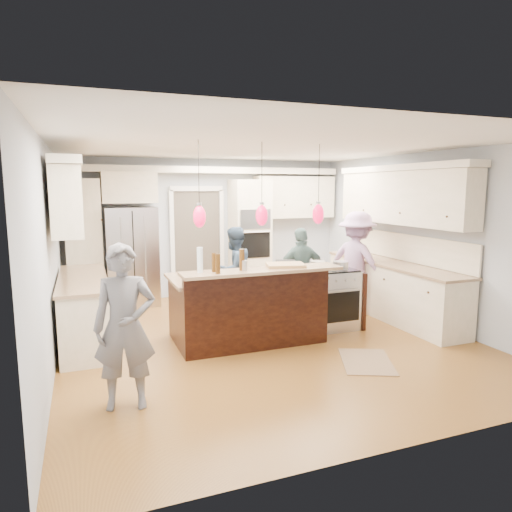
{
  "coord_description": "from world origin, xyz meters",
  "views": [
    {
      "loc": [
        -2.36,
        -5.84,
        2.14
      ],
      "look_at": [
        0.0,
        0.35,
        1.15
      ],
      "focal_mm": 32.0,
      "sensor_mm": 36.0,
      "label": 1
    }
  ],
  "objects_px": {
    "refrigerator": "(132,257)",
    "island_range": "(331,298)",
    "kitchen_island": "(247,306)",
    "person_far_left": "(234,270)",
    "person_bar_end": "(125,327)"
  },
  "relations": [
    {
      "from": "refrigerator",
      "to": "kitchen_island",
      "type": "bearing_deg",
      "value": -63.1
    },
    {
      "from": "kitchen_island",
      "to": "person_far_left",
      "type": "relative_size",
      "value": 1.41
    },
    {
      "from": "island_range",
      "to": "person_far_left",
      "type": "xyz_separation_m",
      "value": [
        -1.14,
        1.32,
        0.29
      ]
    },
    {
      "from": "person_bar_end",
      "to": "person_far_left",
      "type": "distance_m",
      "value": 3.55
    },
    {
      "from": "refrigerator",
      "to": "island_range",
      "type": "bearing_deg",
      "value": -42.59
    },
    {
      "from": "person_bar_end",
      "to": "person_far_left",
      "type": "height_order",
      "value": "person_bar_end"
    },
    {
      "from": "person_bar_end",
      "to": "person_far_left",
      "type": "xyz_separation_m",
      "value": [
        2.05,
        2.89,
        -0.07
      ]
    },
    {
      "from": "island_range",
      "to": "person_bar_end",
      "type": "distance_m",
      "value": 3.57
    },
    {
      "from": "kitchen_island",
      "to": "island_range",
      "type": "relative_size",
      "value": 2.28
    },
    {
      "from": "island_range",
      "to": "person_bar_end",
      "type": "bearing_deg",
      "value": -153.85
    },
    {
      "from": "island_range",
      "to": "person_far_left",
      "type": "height_order",
      "value": "person_far_left"
    },
    {
      "from": "person_far_left",
      "to": "person_bar_end",
      "type": "bearing_deg",
      "value": 28.35
    },
    {
      "from": "person_bar_end",
      "to": "person_far_left",
      "type": "relative_size",
      "value": 1.09
    },
    {
      "from": "person_bar_end",
      "to": "refrigerator",
      "type": "bearing_deg",
      "value": 92.49
    },
    {
      "from": "refrigerator",
      "to": "person_far_left",
      "type": "relative_size",
      "value": 1.21
    }
  ]
}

